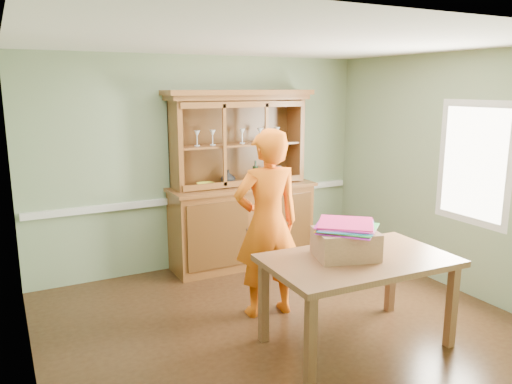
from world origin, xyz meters
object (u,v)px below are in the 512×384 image
china_hutch (241,205)px  cardboard_box (345,244)px  dining_table (358,268)px  person (267,224)px

china_hutch → cardboard_box: 2.33m
china_hutch → cardboard_box: bearing=-92.3°
china_hutch → cardboard_box: china_hutch is taller
china_hutch → dining_table: bearing=-89.9°
cardboard_box → dining_table: bearing=-36.5°
dining_table → person: person is taller
dining_table → person: 1.05m
china_hutch → dining_table: china_hutch is taller
dining_table → cardboard_box: cardboard_box is taller
dining_table → person: (-0.42, 0.93, 0.23)m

